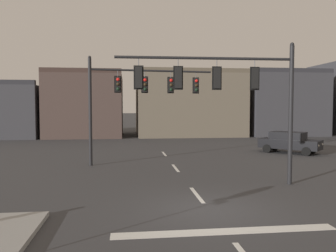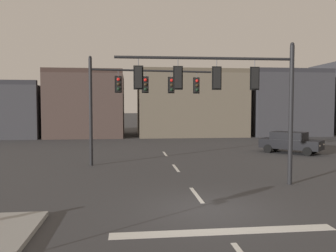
% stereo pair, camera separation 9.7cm
% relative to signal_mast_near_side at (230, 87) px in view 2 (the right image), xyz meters
% --- Properties ---
extents(ground_plane, '(400.00, 400.00, 0.00)m').
position_rel_signal_mast_near_side_xyz_m(ground_plane, '(-1.75, -3.44, -4.36)').
color(ground_plane, '#353538').
extents(stop_bar_paint, '(6.40, 0.50, 0.01)m').
position_rel_signal_mast_near_side_xyz_m(stop_bar_paint, '(-1.75, -5.44, -4.35)').
color(stop_bar_paint, silver).
rests_on(stop_bar_paint, ground).
extents(lane_centreline, '(0.16, 26.40, 0.01)m').
position_rel_signal_mast_near_side_xyz_m(lane_centreline, '(-1.75, -1.44, -4.35)').
color(lane_centreline, silver).
rests_on(lane_centreline, ground).
extents(signal_mast_near_side, '(7.91, 0.50, 6.35)m').
position_rel_signal_mast_near_side_xyz_m(signal_mast_near_side, '(0.00, 0.00, 0.00)').
color(signal_mast_near_side, black).
rests_on(signal_mast_near_side, ground).
extents(signal_mast_far_side, '(7.60, 0.93, 6.52)m').
position_rel_signal_mast_near_side_xyz_m(signal_mast_far_side, '(-4.00, 6.29, 0.09)').
color(signal_mast_far_side, black).
rests_on(signal_mast_far_side, ground).
extents(car_lot_nearside, '(4.41, 4.35, 1.61)m').
position_rel_signal_mast_near_side_xyz_m(car_lot_nearside, '(7.79, 9.95, -3.50)').
color(car_lot_nearside, black).
rests_on(car_lot_nearside, ground).
extents(building_row, '(56.05, 11.83, 9.78)m').
position_rel_signal_mast_near_side_xyz_m(building_row, '(8.25, 28.13, -0.45)').
color(building_row, '#38383D').
rests_on(building_row, ground).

